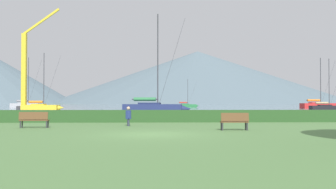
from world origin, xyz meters
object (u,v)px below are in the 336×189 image
(sailboat_slip_3, at_px, (186,106))
(sailboat_slip_4, at_px, (154,108))
(dock_crane, at_px, (25,76))
(sailboat_slip_6, at_px, (319,105))
(park_bench_near_path, at_px, (234,121))
(sailboat_slip_0, at_px, (41,107))
(park_bench_under_tree, at_px, (34,119))
(sailboat_slip_5, at_px, (327,108))
(person_seated_viewer, at_px, (128,115))
(sailboat_slip_1, at_px, (26,105))

(sailboat_slip_3, xyz_separation_m, sailboat_slip_4, (-8.99, -54.81, 0.23))
(dock_crane, bearing_deg, sailboat_slip_3, 48.72)
(sailboat_slip_6, relative_size, park_bench_near_path, 7.90)
(sailboat_slip_0, bearing_deg, park_bench_under_tree, -70.40)
(sailboat_slip_4, bearing_deg, park_bench_under_tree, -96.67)
(sailboat_slip_5, relative_size, dock_crane, 0.49)
(person_seated_viewer, distance_m, dock_crane, 50.24)
(sailboat_slip_6, relative_size, dock_crane, 0.64)
(sailboat_slip_0, xyz_separation_m, sailboat_slip_1, (-13.52, 32.28, 0.12))
(park_bench_near_path, height_order, person_seated_viewer, person_seated_viewer)
(sailboat_slip_3, bearing_deg, park_bench_under_tree, -103.60)
(sailboat_slip_6, bearing_deg, sailboat_slip_0, -165.99)
(sailboat_slip_3, bearing_deg, person_seated_viewer, -100.08)
(sailboat_slip_0, bearing_deg, park_bench_near_path, -59.34)
(park_bench_under_tree, height_order, person_seated_viewer, person_seated_viewer)
(sailboat_slip_5, bearing_deg, sailboat_slip_4, -152.41)
(sailboat_slip_0, distance_m, person_seated_viewer, 48.04)
(park_bench_near_path, xyz_separation_m, person_seated_viewer, (-6.01, 3.89, 0.16))
(sailboat_slip_5, height_order, person_seated_viewer, sailboat_slip_5)
(park_bench_near_path, relative_size, person_seated_viewer, 1.21)
(sailboat_slip_1, relative_size, park_bench_near_path, 8.77)
(sailboat_slip_6, bearing_deg, sailboat_slip_3, 144.09)
(sailboat_slip_5, height_order, park_bench_near_path, sailboat_slip_5)
(sailboat_slip_0, xyz_separation_m, sailboat_slip_5, (50.72, -2.96, -0.08))
(park_bench_under_tree, bearing_deg, sailboat_slip_4, 75.59)
(sailboat_slip_1, distance_m, sailboat_slip_5, 73.27)
(park_bench_under_tree, relative_size, person_seated_viewer, 1.35)
(sailboat_slip_1, bearing_deg, person_seated_viewer, -60.77)
(sailboat_slip_4, bearing_deg, dock_crane, 149.45)
(sailboat_slip_3, relative_size, dock_crane, 0.43)
(sailboat_slip_5, xyz_separation_m, person_seated_viewer, (-32.01, -41.29, 0.13))
(sailboat_slip_4, height_order, dock_crane, dock_crane)
(sailboat_slip_3, distance_m, park_bench_near_path, 85.73)
(sailboat_slip_5, distance_m, person_seated_viewer, 52.24)
(sailboat_slip_3, bearing_deg, park_bench_near_path, -95.76)
(sailboat_slip_0, bearing_deg, sailboat_slip_1, 116.22)
(sailboat_slip_1, height_order, person_seated_viewer, sailboat_slip_1)
(sailboat_slip_4, relative_size, park_bench_near_path, 8.90)
(sailboat_slip_3, bearing_deg, sailboat_slip_5, -64.75)
(sailboat_slip_1, xyz_separation_m, park_bench_under_tree, (26.77, -78.10, -0.22))
(sailboat_slip_6, bearing_deg, dock_crane, -167.39)
(sailboat_slip_6, height_order, park_bench_under_tree, sailboat_slip_6)
(sailboat_slip_3, distance_m, sailboat_slip_4, 55.54)
(park_bench_under_tree, bearing_deg, sailboat_slip_3, 78.53)
(sailboat_slip_3, xyz_separation_m, dock_crane, (-32.31, -36.80, 5.77))
(sailboat_slip_3, distance_m, park_bench_under_tree, 84.82)
(sailboat_slip_3, bearing_deg, sailboat_slip_4, -102.06)
(sailboat_slip_1, height_order, park_bench_under_tree, sailboat_slip_1)
(park_bench_near_path, height_order, dock_crane, dock_crane)
(person_seated_viewer, bearing_deg, dock_crane, 107.58)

